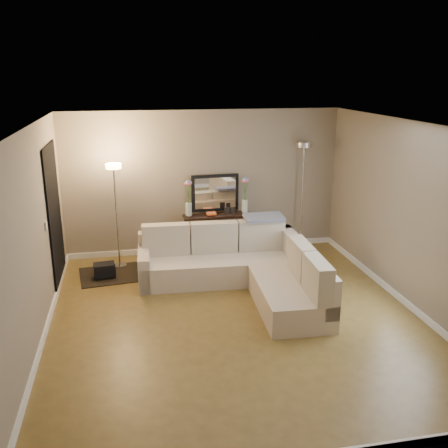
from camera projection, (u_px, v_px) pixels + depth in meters
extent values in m
cube|color=olive|center=(235.00, 317.00, 6.85)|extent=(5.00, 5.50, 0.01)
cube|color=white|center=(237.00, 125.00, 6.09)|extent=(5.00, 5.50, 0.01)
cube|color=gray|center=(203.00, 183.00, 9.06)|extent=(5.00, 0.02, 2.60)
cube|color=gray|center=(312.00, 331.00, 3.88)|extent=(5.00, 0.02, 2.60)
cube|color=gray|center=(33.00, 239.00, 6.01)|extent=(0.02, 5.50, 2.60)
cube|color=gray|center=(412.00, 217.00, 6.93)|extent=(0.02, 5.50, 2.60)
cube|color=white|center=(204.00, 248.00, 9.40)|extent=(5.00, 0.03, 0.10)
cube|color=white|center=(46.00, 331.00, 6.38)|extent=(0.03, 5.50, 0.10)
cube|color=white|center=(401.00, 299.00, 7.29)|extent=(0.03, 5.50, 0.10)
cube|color=black|center=(55.00, 216.00, 7.67)|extent=(0.02, 1.20, 2.20)
cube|color=white|center=(46.00, 226.00, 6.84)|extent=(0.02, 0.08, 0.12)
cube|color=beige|center=(219.00, 268.00, 8.05)|extent=(2.58, 0.99, 0.39)
cube|color=beige|center=(216.00, 245.00, 8.29)|extent=(2.55, 0.31, 0.55)
cube|color=beige|center=(144.00, 268.00, 7.85)|extent=(0.22, 0.89, 0.55)
cube|color=beige|center=(290.00, 297.00, 7.01)|extent=(0.95, 1.60, 0.39)
cube|color=beige|center=(305.00, 266.00, 7.39)|extent=(0.31, 2.45, 0.55)
cube|color=beige|center=(166.00, 239.00, 8.02)|extent=(0.77, 0.25, 0.51)
cube|color=beige|center=(214.00, 237.00, 8.13)|extent=(0.77, 0.25, 0.51)
cube|color=beige|center=(261.00, 235.00, 8.24)|extent=(0.77, 0.25, 0.51)
cube|color=beige|center=(301.00, 259.00, 7.19)|extent=(0.25, 0.71, 0.51)
cube|color=beige|center=(317.00, 279.00, 6.49)|extent=(0.25, 0.71, 0.51)
cube|color=slate|center=(264.00, 217.00, 8.18)|extent=(0.65, 0.38, 0.09)
cube|color=black|center=(217.00, 216.00, 9.02)|extent=(1.24, 0.38, 0.04)
cube|color=black|center=(188.00, 240.00, 8.88)|extent=(0.04, 0.04, 0.72)
cube|color=black|center=(186.00, 235.00, 9.13)|extent=(0.04, 0.04, 0.72)
cube|color=black|center=(249.00, 235.00, 9.13)|extent=(0.04, 0.04, 0.72)
cube|color=black|center=(245.00, 231.00, 9.37)|extent=(0.04, 0.04, 0.72)
cube|color=black|center=(217.00, 245.00, 9.18)|extent=(1.16, 0.34, 0.03)
cube|color=#BF3333|center=(190.00, 242.00, 9.04)|extent=(0.03, 0.15, 0.18)
cube|color=#3359A5|center=(192.00, 241.00, 9.05)|extent=(0.04, 0.15, 0.20)
cube|color=gold|center=(195.00, 241.00, 9.05)|extent=(0.05, 0.15, 0.22)
cube|color=#3F7F4C|center=(198.00, 241.00, 9.07)|extent=(0.05, 0.15, 0.18)
cube|color=#994C99|center=(200.00, 241.00, 9.08)|extent=(0.03, 0.15, 0.20)
cube|color=orange|center=(202.00, 240.00, 9.08)|extent=(0.04, 0.15, 0.22)
cube|color=#262626|center=(204.00, 241.00, 9.10)|extent=(0.05, 0.15, 0.18)
cube|color=#4C99B2|center=(207.00, 240.00, 9.11)|extent=(0.05, 0.15, 0.20)
cube|color=#B2A58C|center=(209.00, 239.00, 9.11)|extent=(0.03, 0.15, 0.22)
cube|color=brown|center=(212.00, 240.00, 9.13)|extent=(0.04, 0.15, 0.18)
cube|color=navy|center=(214.00, 240.00, 9.14)|extent=(0.05, 0.15, 0.20)
cube|color=gold|center=(217.00, 239.00, 9.14)|extent=(0.05, 0.15, 0.22)
cube|color=black|center=(215.00, 193.00, 9.05)|extent=(0.87, 0.07, 0.68)
cube|color=white|center=(215.00, 193.00, 9.03)|extent=(0.75, 0.04, 0.57)
cube|color=orange|center=(211.00, 214.00, 8.95)|extent=(0.17, 0.12, 0.04)
cube|color=black|center=(227.00, 211.00, 8.98)|extent=(0.09, 0.02, 0.12)
cube|color=black|center=(233.00, 211.00, 9.00)|extent=(0.08, 0.02, 0.10)
cylinder|color=silver|center=(189.00, 209.00, 8.86)|extent=(0.12, 0.12, 0.23)
cylinder|color=#38722D|center=(187.00, 195.00, 8.77)|extent=(0.09, 0.01, 0.39)
sphere|color=#E5598C|center=(186.00, 184.00, 8.71)|extent=(0.07, 0.07, 0.07)
cylinder|color=#38722D|center=(188.00, 194.00, 8.77)|extent=(0.05, 0.01, 0.41)
sphere|color=white|center=(187.00, 183.00, 8.71)|extent=(0.07, 0.07, 0.07)
cylinder|color=#38722D|center=(188.00, 194.00, 8.77)|extent=(0.01, 0.01, 0.43)
sphere|color=#598CE5|center=(188.00, 182.00, 8.71)|extent=(0.07, 0.07, 0.07)
cylinder|color=#38722D|center=(189.00, 195.00, 8.78)|extent=(0.05, 0.01, 0.39)
sphere|color=#E58C4C|center=(189.00, 184.00, 8.72)|extent=(0.07, 0.07, 0.07)
cylinder|color=#38722D|center=(189.00, 194.00, 8.78)|extent=(0.10, 0.01, 0.41)
sphere|color=#D866B2|center=(190.00, 183.00, 8.72)|extent=(0.07, 0.07, 0.07)
cylinder|color=silver|center=(245.00, 206.00, 9.08)|extent=(0.12, 0.12, 0.23)
cylinder|color=#38722D|center=(244.00, 192.00, 9.00)|extent=(0.09, 0.01, 0.39)
sphere|color=#E5598C|center=(243.00, 181.00, 8.94)|extent=(0.07, 0.07, 0.07)
cylinder|color=#38722D|center=(245.00, 191.00, 9.00)|extent=(0.05, 0.01, 0.41)
sphere|color=white|center=(244.00, 180.00, 8.94)|extent=(0.07, 0.07, 0.07)
cylinder|color=#38722D|center=(245.00, 191.00, 9.00)|extent=(0.01, 0.01, 0.43)
sphere|color=#598CE5|center=(245.00, 179.00, 8.94)|extent=(0.07, 0.07, 0.07)
cylinder|color=#38722D|center=(245.00, 192.00, 9.01)|extent=(0.05, 0.01, 0.39)
sphere|color=#E58C4C|center=(246.00, 181.00, 8.95)|extent=(0.07, 0.07, 0.07)
cylinder|color=#38722D|center=(246.00, 191.00, 9.01)|extent=(0.10, 0.01, 0.41)
sphere|color=#D866B2|center=(247.00, 180.00, 8.95)|extent=(0.07, 0.07, 0.07)
cylinder|color=silver|center=(120.00, 266.00, 8.63)|extent=(0.26, 0.26, 0.03)
cylinder|color=silver|center=(117.00, 218.00, 8.38)|extent=(0.03, 0.03, 1.71)
cylinder|color=#FFBF72|center=(113.00, 166.00, 8.12)|extent=(0.28, 0.28, 0.08)
cylinder|color=silver|center=(300.00, 247.00, 9.56)|extent=(0.33, 0.33, 0.03)
cylinder|color=silver|center=(302.00, 198.00, 9.28)|extent=(0.04, 0.04, 1.92)
cylinder|color=silver|center=(304.00, 144.00, 8.99)|extent=(0.36, 0.36, 0.09)
cube|color=black|center=(117.00, 274.00, 8.30)|extent=(1.27, 1.02, 0.02)
cube|color=black|center=(105.00, 270.00, 8.11)|extent=(0.36, 0.27, 0.21)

